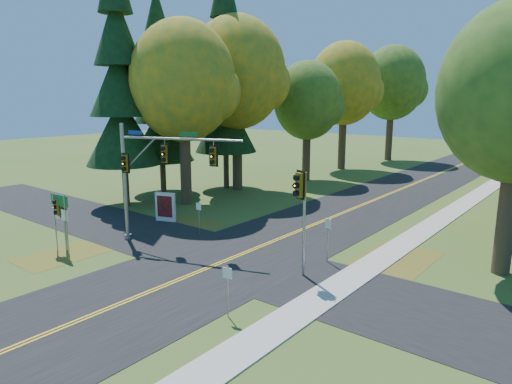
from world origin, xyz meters
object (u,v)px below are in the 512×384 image
Objects in this scene: east_signal_pole at (301,197)px; info_kiosk at (165,207)px; route_sign_cluster at (60,211)px; traffic_mast at (152,168)px.

info_kiosk is (-12.54, 2.50, -2.86)m from east_signal_pole.
east_signal_pole is 13.14m from route_sign_cluster.
east_signal_pole is at bearing 21.13° from route_sign_cluster.
east_signal_pole is 2.53× the size of info_kiosk.
info_kiosk is at bearing 112.17° from traffic_mast.
traffic_mast is at bearing -155.71° from east_signal_pole.
east_signal_pole is 13.10m from info_kiosk.
east_signal_pole is 1.54× the size of route_sign_cluster.
route_sign_cluster is (-11.96, -5.22, -1.53)m from east_signal_pole.
info_kiosk is (-0.58, 7.73, -1.34)m from route_sign_cluster.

